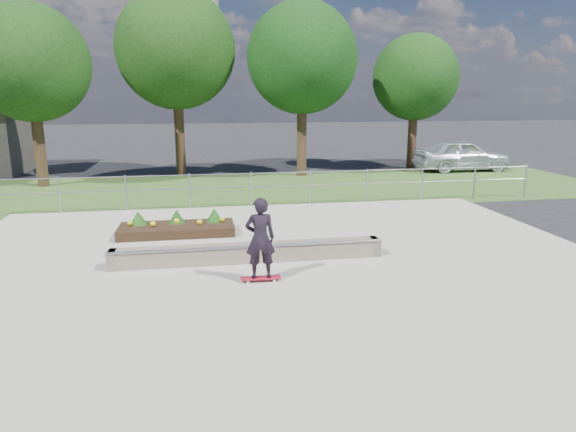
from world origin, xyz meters
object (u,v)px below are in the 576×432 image
at_px(planter_bed, 177,227).
at_px(skateboarder, 260,239).
at_px(parked_car, 462,155).
at_px(grind_ledge, 249,253).

height_order(planter_bed, skateboarder, skateboarder).
bearing_deg(parked_car, planter_bed, 126.97).
height_order(planter_bed, parked_car, parked_car).
xyz_separation_m(skateboarder, parked_car, (11.60, 13.79, -0.16)).
bearing_deg(skateboarder, planter_bed, 114.13).
xyz_separation_m(grind_ledge, skateboarder, (0.11, -1.28, 0.68)).
relative_size(planter_bed, skateboarder, 1.77).
xyz_separation_m(planter_bed, skateboarder, (1.77, -3.95, 0.70)).
height_order(skateboarder, parked_car, skateboarder).
relative_size(skateboarder, parked_car, 0.37).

